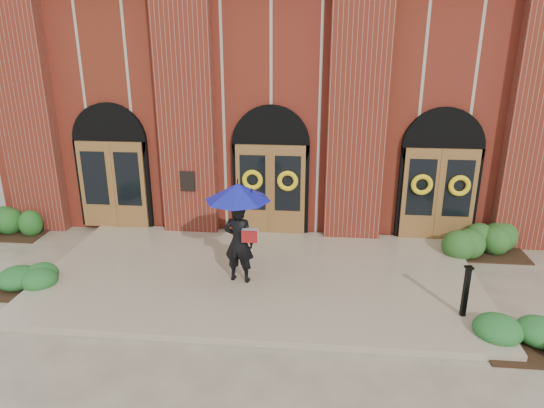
# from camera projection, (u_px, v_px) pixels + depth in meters

# --- Properties ---
(ground) EXTENTS (90.00, 90.00, 0.00)m
(ground) POSITION_uv_depth(u_px,v_px,m) (258.00, 282.00, 11.21)
(ground) COLOR tan
(ground) RESTS_ON ground
(landing) EXTENTS (10.00, 5.30, 0.15)m
(landing) POSITION_uv_depth(u_px,v_px,m) (259.00, 276.00, 11.33)
(landing) COLOR gray
(landing) RESTS_ON ground
(church_building) EXTENTS (16.20, 12.53, 7.00)m
(church_building) POSITION_uv_depth(u_px,v_px,m) (287.00, 90.00, 18.35)
(church_building) COLOR maroon
(church_building) RESTS_ON ground
(man_with_umbrella) EXTENTS (1.66, 1.66, 2.28)m
(man_with_umbrella) POSITION_uv_depth(u_px,v_px,m) (238.00, 214.00, 10.47)
(man_with_umbrella) COLOR black
(man_with_umbrella) RESTS_ON landing
(metal_post) EXTENTS (0.16, 0.16, 1.06)m
(metal_post) POSITION_uv_depth(u_px,v_px,m) (466.00, 290.00, 9.40)
(metal_post) COLOR black
(metal_post) RESTS_ON landing
(hedge_wall_right) EXTENTS (2.77, 1.11, 0.71)m
(hedge_wall_right) POSITION_uv_depth(u_px,v_px,m) (466.00, 240.00, 12.65)
(hedge_wall_right) COLOR #234D1B
(hedge_wall_right) RESTS_ON ground
(hedge_front_left) EXTENTS (1.30, 1.11, 0.46)m
(hedge_front_left) POSITION_uv_depth(u_px,v_px,m) (28.00, 279.00, 10.84)
(hedge_front_left) COLOR #1D5421
(hedge_front_left) RESTS_ON ground
(hedge_front_right) EXTENTS (1.30, 1.12, 0.46)m
(hedge_front_right) POSITION_uv_depth(u_px,v_px,m) (523.00, 336.00, 8.77)
(hedge_front_right) COLOR #1F5723
(hedge_front_right) RESTS_ON ground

